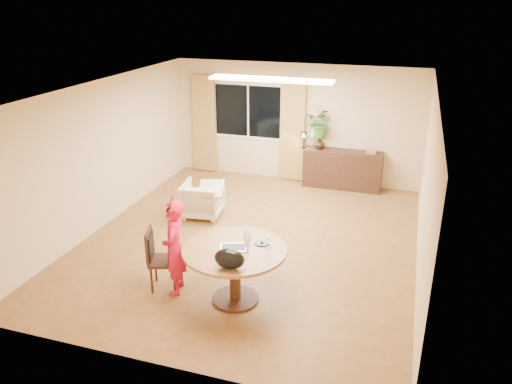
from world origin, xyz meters
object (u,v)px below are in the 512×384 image
child (175,248)px  dining_chair (164,259)px  armchair (202,199)px  sideboard (342,169)px  dining_table (235,260)px

child → dining_chair: bearing=-117.3°
armchair → sideboard: bearing=-142.3°
dining_table → armchair: dining_table is taller
dining_table → dining_chair: 1.09m
dining_chair → armchair: (-0.48, 2.47, -0.12)m
dining_chair → child: 0.32m
sideboard → dining_chair: bearing=-111.1°
armchair → dining_table: bearing=115.1°
armchair → sideboard: sideboard is taller
dining_table → child: size_ratio=1.01×
armchair → sideboard: size_ratio=0.44×
child → armchair: child is taller
dining_chair → child: (0.21, -0.05, 0.24)m
child → sideboard: bearing=146.3°
child → armchair: bearing=-179.8°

